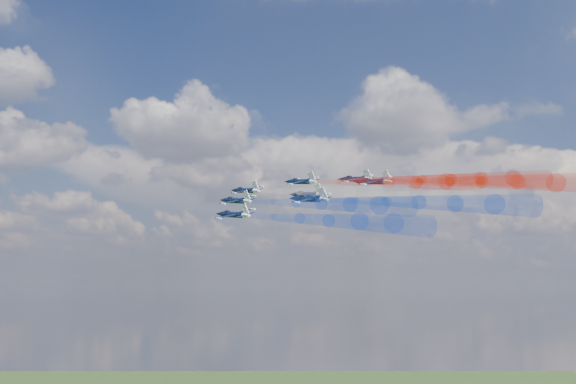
% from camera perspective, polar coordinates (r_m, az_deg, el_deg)
% --- Properties ---
extents(jet_lead, '(15.18, 14.37, 7.12)m').
position_cam_1_polar(jet_lead, '(184.08, -3.40, 0.12)').
color(jet_lead, black).
extents(trail_lead, '(43.33, 24.35, 10.08)m').
position_cam_1_polar(trail_lead, '(162.98, 2.91, 0.00)').
color(trail_lead, silver).
extents(jet_inner_left, '(15.18, 14.37, 7.12)m').
position_cam_1_polar(jet_inner_left, '(167.55, -4.17, -0.70)').
color(jet_inner_left, black).
extents(trail_inner_left, '(43.33, 24.35, 10.08)m').
position_cam_1_polar(trail_inner_left, '(146.30, 2.74, -0.94)').
color(trail_inner_left, blue).
extents(jet_inner_right, '(15.18, 14.37, 7.12)m').
position_cam_1_polar(jet_inner_right, '(179.70, 1.07, 0.84)').
color(jet_inner_right, black).
extents(trail_inner_right, '(43.33, 24.35, 10.08)m').
position_cam_1_polar(trail_inner_right, '(160.28, 8.08, 0.80)').
color(trail_inner_right, red).
extents(jet_outer_left, '(15.18, 14.37, 7.12)m').
position_cam_1_polar(jet_outer_left, '(153.46, -4.38, -1.83)').
color(jet_outer_left, black).
extents(trail_outer_left, '(43.33, 24.35, 10.08)m').
position_cam_1_polar(trail_outer_left, '(132.26, 3.24, -2.28)').
color(trail_outer_left, blue).
extents(jet_center_third, '(15.18, 14.37, 7.12)m').
position_cam_1_polar(jet_center_third, '(167.02, 1.55, -0.22)').
color(jet_center_third, black).
extents(trail_center_third, '(43.33, 24.35, 10.08)m').
position_cam_1_polar(trail_center_third, '(147.89, 9.22, -0.39)').
color(trail_center_third, silver).
extents(jet_outer_right, '(15.18, 14.37, 7.12)m').
position_cam_1_polar(jet_outer_right, '(179.86, 5.44, 1.03)').
color(jet_outer_right, black).
extents(trail_outer_right, '(43.33, 24.35, 10.08)m').
position_cam_1_polar(trail_outer_right, '(162.16, 12.91, 1.01)').
color(trail_outer_right, red).
extents(jet_rear_left, '(15.18, 14.37, 7.12)m').
position_cam_1_polar(jet_rear_left, '(150.02, 1.75, -0.56)').
color(jet_rear_left, black).
extents(trail_rear_left, '(43.33, 24.35, 10.08)m').
position_cam_1_polar(trail_rear_left, '(131.14, 10.44, -0.81)').
color(trail_rear_left, blue).
extents(jet_rear_right, '(15.18, 14.37, 7.12)m').
position_cam_1_polar(jet_rear_right, '(163.74, 6.85, 0.84)').
color(jet_rear_right, black).
extents(trail_rear_right, '(43.33, 24.35, 10.08)m').
position_cam_1_polar(trail_rear_right, '(146.78, 15.29, 0.78)').
color(trail_rear_right, red).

